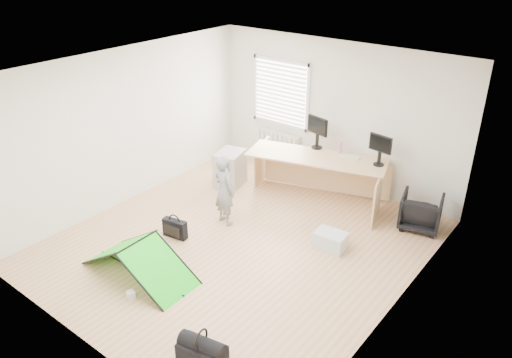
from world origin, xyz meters
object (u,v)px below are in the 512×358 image
Objects in this scene: storage_crate at (331,240)px; monitor_left at (317,137)px; person at (224,190)px; duffel_bag at (202,354)px; filing_cabinet at (231,169)px; kite at (139,258)px; desk at (315,178)px; laptop_bag at (175,228)px; office_chair at (421,212)px; thermos at (340,148)px; monitor_right at (380,154)px.

monitor_left is at bearing 129.02° from storage_crate.
person is 2.21× the size of duffel_bag.
monitor_left is (1.35, 0.86, 0.71)m from filing_cabinet.
storage_crate is 2.86m from duffel_bag.
person is at bearing -166.64° from storage_crate.
monitor_left is at bearing 80.58° from kite.
desk is 2.68m from laptop_bag.
filing_cabinet is 2.69m from storage_crate.
office_chair is at bearing -9.52° from desk.
thermos is at bearing -18.64° from office_chair.
thermos is 0.36× the size of office_chair.
monitor_left is 3.88m from kite.
monitor_right reaches higher than desk.
office_chair is (1.63, -0.14, -0.65)m from thermos.
thermos reaches higher than laptop_bag.
desk is 1.61m from storage_crate.
monitor_left is 1.21m from monitor_right.
monitor_right reaches higher than kite.
filing_cabinet is 3.01m from kite.
monitor_left reaches higher than thermos.
desk is 5.33× the size of monitor_left.
kite is at bearing -89.52° from filing_cabinet.
kite is (0.80, -2.90, -0.07)m from filing_cabinet.
filing_cabinet is 1.40m from person.
kite is at bearing 40.48° from office_chair.
kite is 1.93m from duffel_bag.
desk is at bearing 130.97° from storage_crate.
person is at bearing 116.07° from duffel_bag.
filing_cabinet is 1.44× the size of storage_crate.
storage_crate is (1.79, 2.22, -0.13)m from kite.
desk is at bearing -7.18° from office_chair.
office_chair is at bearing -132.82° from person.
monitor_right is 2.66m from person.
kite is 3.15× the size of duffel_bag.
person is at bearing -68.23° from filing_cabinet.
office_chair is (2.08, -0.12, -0.76)m from monitor_left.
laptop_bag is at bearing 106.20° from kite.
monitor_right is (1.01, 0.34, 0.61)m from desk.
desk is at bearing -152.77° from monitor_right.
thermos is 0.42× the size of duffel_bag.
person is 1.00m from laptop_bag.
laptop_bag is (-2.06, -2.79, -0.88)m from monitor_right.
office_chair is at bearing 52.96° from kite.
desk is 0.68m from thermos.
monitor_right is 3.58m from laptop_bag.
monitor_left is 3.05m from laptop_bag.
monitor_right reaches higher than filing_cabinet.
office_chair is 3.20m from person.
desk reaches higher than filing_cabinet.
office_chair is at bearing 0.11° from monitor_right.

